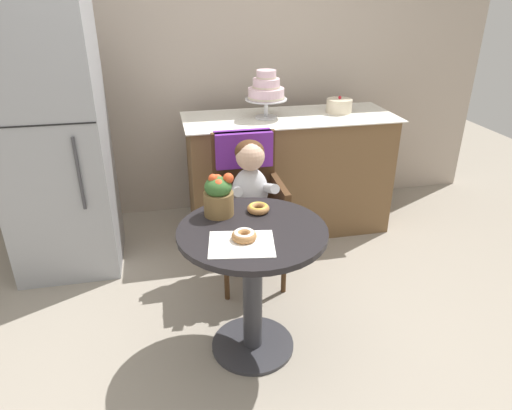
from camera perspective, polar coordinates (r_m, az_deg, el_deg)
name	(u,v)px	position (r m, az deg, el deg)	size (l,w,h in m)	color
ground_plane	(253,346)	(2.59, -0.41, -17.14)	(8.00, 8.00, 0.00)	gray
back_wall	(204,45)	(3.75, -6.56, 19.23)	(4.80, 0.10, 2.70)	#B2A393
cafe_table	(252,266)	(2.27, -0.44, -7.68)	(0.72, 0.72, 0.72)	black
wicker_chair	(246,185)	(2.85, -1.22, 2.57)	(0.42, 0.45, 0.95)	#472D19
seated_child	(251,189)	(2.70, -0.59, 2.05)	(0.27, 0.32, 0.73)	silver
paper_napkin	(242,244)	(2.04, -1.82, -4.90)	(0.29, 0.24, 0.00)	white
donut_front	(258,208)	(2.32, 0.29, -0.38)	(0.11, 0.11, 0.04)	#AD7542
donut_mid	(244,235)	(2.06, -1.49, -3.80)	(0.11, 0.11, 0.04)	#AD7542
flower_vase	(219,195)	(2.26, -4.69, 1.26)	(0.15, 0.15, 0.22)	brown
display_counter	(288,173)	(3.54, 4.03, 3.98)	(1.56, 0.62, 0.90)	brown
tiered_cake_stand	(266,90)	(3.32, 1.28, 14.14)	(0.30, 0.30, 0.34)	silver
round_layer_cake	(339,106)	(3.56, 10.34, 12.10)	(0.19, 0.19, 0.12)	beige
refrigerator	(54,146)	(3.17, -23.89, 6.77)	(0.64, 0.63, 1.70)	#9EA0A5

